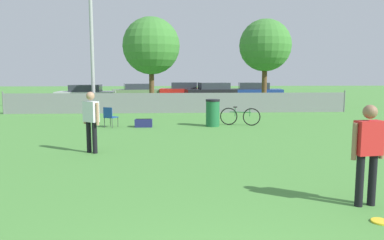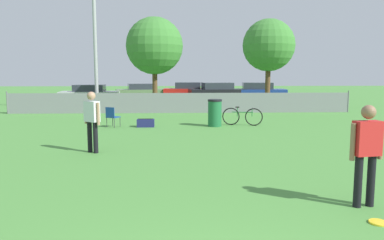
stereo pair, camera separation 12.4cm
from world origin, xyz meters
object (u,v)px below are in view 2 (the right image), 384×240
(tree_near_pole, at_px, (154,46))
(folding_chair_sideline, at_px, (112,116))
(bicycle_sideline, at_px, (242,116))
(trash_bin, at_px, (215,113))
(player_receiver_white, at_px, (92,117))
(player_defender_red, at_px, (367,148))
(parked_car_dark, at_px, (217,92))
(frisbee_disc, at_px, (378,222))
(gear_bag_sideline, at_px, (146,123))
(light_pole, at_px, (94,17))
(parked_car_blue, at_px, (257,92))
(parked_car_silver, at_px, (90,94))
(tree_far_right, at_px, (269,45))
(parked_car_olive, at_px, (141,91))

(tree_near_pole, height_order, folding_chair_sideline, tree_near_pole)
(bicycle_sideline, relative_size, trash_bin, 1.48)
(tree_near_pole, relative_size, trash_bin, 5.12)
(player_receiver_white, relative_size, bicycle_sideline, 1.03)
(tree_near_pole, relative_size, player_defender_red, 3.39)
(tree_near_pole, relative_size, parked_car_dark, 1.22)
(tree_near_pole, height_order, player_defender_red, tree_near_pole)
(trash_bin, height_order, parked_car_dark, parked_car_dark)
(frisbee_disc, distance_m, folding_chair_sideline, 11.44)
(frisbee_disc, distance_m, gear_bag_sideline, 10.91)
(light_pole, distance_m, parked_car_blue, 14.64)
(frisbee_disc, xyz_separation_m, parked_car_silver, (-9.24, 22.56, 0.64))
(light_pole, relative_size, parked_car_dark, 1.93)
(tree_far_right, relative_size, bicycle_sideline, 3.38)
(parked_car_silver, bearing_deg, bicycle_sideline, -54.95)
(light_pole, xyz_separation_m, gear_bag_sideline, (3.26, -6.37, -5.14))
(parked_car_dark, bearing_deg, light_pole, -140.34)
(player_receiver_white, relative_size, parked_car_dark, 0.36)
(bicycle_sideline, height_order, parked_car_blue, parked_car_blue)
(bicycle_sideline, bearing_deg, parked_car_silver, 141.97)
(tree_far_right, height_order, trash_bin, tree_far_right)
(parked_car_dark, bearing_deg, frisbee_disc, -97.85)
(player_receiver_white, bearing_deg, light_pole, 138.45)
(bicycle_sideline, xyz_separation_m, gear_bag_sideline, (-4.03, -0.26, -0.22))
(folding_chair_sideline, distance_m, parked_car_olive, 16.48)
(light_pole, xyz_separation_m, parked_car_blue, (11.09, 8.38, -4.61))
(gear_bag_sideline, bearing_deg, parked_car_blue, 62.03)
(player_receiver_white, distance_m, parked_car_dark, 20.39)
(tree_far_right, bearing_deg, bicycle_sideline, -110.58)
(light_pole, distance_m, player_receiver_white, 12.27)
(gear_bag_sideline, height_order, parked_car_olive, parked_car_olive)
(player_receiver_white, xyz_separation_m, frisbee_disc, (5.26, -5.16, -0.97))
(tree_far_right, distance_m, gear_bag_sideline, 11.67)
(folding_chair_sideline, bearing_deg, player_defender_red, 150.09)
(trash_bin, xyz_separation_m, parked_car_blue, (4.99, 14.71, 0.12))
(folding_chair_sideline, height_order, bicycle_sideline, folding_chair_sideline)
(bicycle_sideline, distance_m, trash_bin, 1.22)
(folding_chair_sideline, height_order, gear_bag_sideline, folding_chair_sideline)
(player_receiver_white, height_order, parked_car_dark, player_receiver_white)
(light_pole, bearing_deg, player_receiver_white, -79.01)
(tree_near_pole, xyz_separation_m, trash_bin, (2.93, -8.97, -3.32))
(player_receiver_white, distance_m, parked_car_silver, 17.85)
(light_pole, distance_m, gear_bag_sideline, 8.81)
(light_pole, distance_m, tree_near_pole, 4.36)
(gear_bag_sideline, xyz_separation_m, parked_car_olive, (-1.62, 16.40, 0.48))
(tree_far_right, distance_m, parked_car_silver, 13.21)
(light_pole, relative_size, bicycle_sideline, 5.50)
(bicycle_sideline, xyz_separation_m, parked_car_dark, (0.56, 14.41, 0.32))
(player_receiver_white, bearing_deg, parked_car_olive, 128.94)
(tree_far_right, relative_size, parked_car_olive, 1.24)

